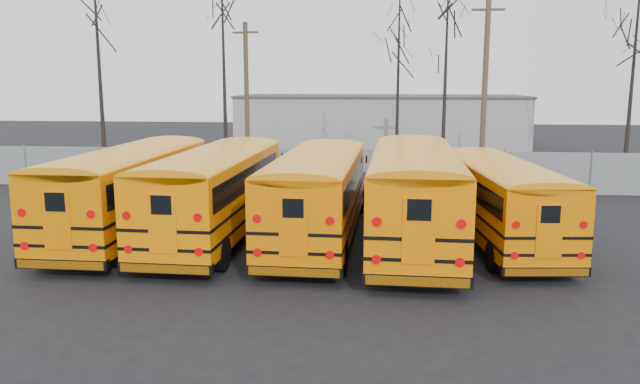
# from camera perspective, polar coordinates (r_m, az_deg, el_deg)

# --- Properties ---
(ground) EXTENTS (120.00, 120.00, 0.00)m
(ground) POSITION_cam_1_polar(r_m,az_deg,el_deg) (18.98, -1.40, -6.15)
(ground) COLOR black
(ground) RESTS_ON ground
(fence) EXTENTS (40.00, 0.04, 2.00)m
(fence) POSITION_cam_1_polar(r_m,az_deg,el_deg) (30.46, 1.44, 2.03)
(fence) COLOR gray
(fence) RESTS_ON ground
(distant_building) EXTENTS (22.00, 8.00, 4.00)m
(distant_building) POSITION_cam_1_polar(r_m,az_deg,el_deg) (50.17, 5.52, 6.37)
(distant_building) COLOR #9A9A96
(distant_building) RESTS_ON ground
(bus_a) EXTENTS (2.63, 11.26, 3.14)m
(bus_a) POSITION_cam_1_polar(r_m,az_deg,el_deg) (22.31, -16.81, 0.74)
(bus_a) COLOR black
(bus_a) RESTS_ON ground
(bus_b) EXTENTS (2.84, 11.26, 3.13)m
(bus_b) POSITION_cam_1_polar(r_m,az_deg,el_deg) (21.25, -9.39, 0.57)
(bus_b) COLOR black
(bus_b) RESTS_ON ground
(bus_c) EXTENTS (2.80, 11.09, 3.09)m
(bus_c) POSITION_cam_1_polar(r_m,az_deg,el_deg) (20.65, -0.18, 0.35)
(bus_c) COLOR black
(bus_c) RESTS_ON ground
(bus_d) EXTENTS (2.95, 11.79, 3.28)m
(bus_d) POSITION_cam_1_polar(r_m,az_deg,el_deg) (20.33, 8.58, 0.41)
(bus_d) COLOR black
(bus_d) RESTS_ON ground
(bus_e) EXTENTS (3.35, 10.26, 2.82)m
(bus_e) POSITION_cam_1_polar(r_m,az_deg,el_deg) (21.25, 16.12, -0.19)
(bus_e) COLOR black
(bus_e) RESTS_ON ground
(utility_pole_left) EXTENTS (1.51, 0.33, 8.51)m
(utility_pole_left) POSITION_cam_1_polar(r_m,az_deg,el_deg) (36.09, -6.72, 8.62)
(utility_pole_left) COLOR #4E3E2C
(utility_pole_left) RESTS_ON ground
(utility_pole_right) EXTENTS (1.71, 0.30, 9.59)m
(utility_pole_right) POSITION_cam_1_polar(r_m,az_deg,el_deg) (34.88, 14.83, 9.21)
(utility_pole_right) COLOR brown
(utility_pole_right) RESTS_ON ground
(tree_0) EXTENTS (0.26, 0.26, 11.68)m
(tree_0) POSITION_cam_1_polar(r_m,az_deg,el_deg) (36.72, -19.52, 10.43)
(tree_0) COLOR black
(tree_0) RESTS_ON ground
(tree_1) EXTENTS (0.26, 0.26, 10.59)m
(tree_1) POSITION_cam_1_polar(r_m,az_deg,el_deg) (35.24, -8.75, 10.03)
(tree_1) COLOR black
(tree_1) RESTS_ON ground
(tree_2) EXTENTS (0.26, 0.26, 9.83)m
(tree_2) POSITION_cam_1_polar(r_m,az_deg,el_deg) (34.63, 7.13, 9.45)
(tree_2) COLOR black
(tree_2) RESTS_ON ground
(tree_3) EXTENTS (0.26, 0.26, 9.47)m
(tree_3) POSITION_cam_1_polar(r_m,az_deg,el_deg) (32.62, 11.34, 8.96)
(tree_3) COLOR black
(tree_3) RESTS_ON ground
(tree_4) EXTENTS (0.26, 0.26, 10.29)m
(tree_4) POSITION_cam_1_polar(r_m,az_deg,el_deg) (33.93, 26.62, 8.82)
(tree_4) COLOR black
(tree_4) RESTS_ON ground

